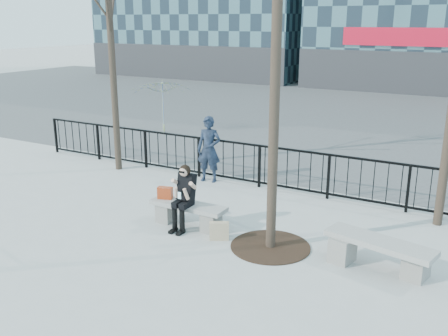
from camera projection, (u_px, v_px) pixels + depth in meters
The scene contains 11 objects.
ground at pixel (188, 226), 10.34m from camera, with size 120.00×120.00×0.00m, color #A3A49E.
street_surface at pixel (367, 113), 22.90m from camera, with size 60.00×23.00×0.01m, color #474747.
railing at pixel (252, 165), 12.69m from camera, with size 14.00×0.06×1.10m.
tree_grate at pixel (270, 246), 9.36m from camera, with size 1.50×1.50×0.02m, color black.
bench_main at pixel (188, 212), 10.25m from camera, with size 1.65×0.46×0.49m.
bench_second at pixel (379, 251), 8.44m from camera, with size 1.85×0.52×0.55m.
seated_woman at pixel (183, 198), 10.01m from camera, with size 0.50×0.64×1.34m.
handbag at pixel (165, 193), 10.45m from camera, with size 0.31×0.14×0.25m, color #A43514.
shopping_bag at pixel (219, 231), 9.64m from camera, with size 0.38×0.14×0.36m, color beige.
standing_man at pixel (209, 149), 12.98m from camera, with size 0.63×0.42×1.73m, color black.
vendor_umbrella at pixel (162, 107), 18.60m from camera, with size 2.16×2.21×1.99m, color yellow.
Camera 1 is at (5.30, -8.00, 4.09)m, focal length 40.00 mm.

